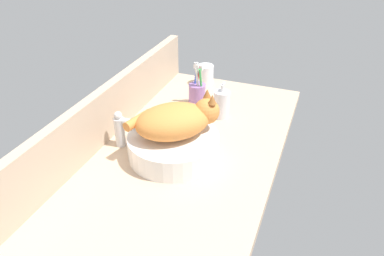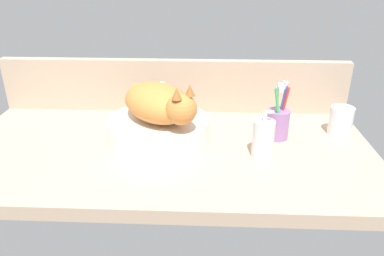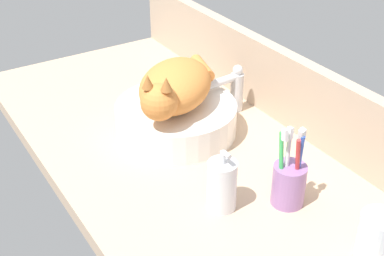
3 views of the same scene
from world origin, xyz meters
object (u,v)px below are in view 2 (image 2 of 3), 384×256
(faucet, at_px, (162,100))
(toothbrush_cup, at_px, (278,122))
(sink_basin, at_px, (159,131))
(soap_dispenser, at_px, (263,139))
(water_glass, at_px, (341,122))
(cat, at_px, (160,103))

(faucet, xyz_separation_m, toothbrush_cup, (0.38, -0.14, -0.02))
(sink_basin, height_order, toothbrush_cup, toothbrush_cup)
(faucet, distance_m, soap_dispenser, 0.42)
(soap_dispenser, distance_m, water_glass, 0.32)
(cat, xyz_separation_m, toothbrush_cup, (0.36, 0.06, -0.08))
(soap_dispenser, xyz_separation_m, water_glass, (0.27, 0.16, -0.02))
(soap_dispenser, relative_size, toothbrush_cup, 0.78)
(sink_basin, xyz_separation_m, toothbrush_cup, (0.37, 0.05, 0.01))
(water_glass, bearing_deg, soap_dispenser, -149.15)
(sink_basin, bearing_deg, faucet, 93.17)
(toothbrush_cup, bearing_deg, cat, -170.28)
(toothbrush_cup, xyz_separation_m, water_glass, (0.21, 0.03, -0.01))
(sink_basin, relative_size, toothbrush_cup, 1.66)
(faucet, height_order, soap_dispenser, soap_dispenser)
(toothbrush_cup, bearing_deg, soap_dispenser, -116.38)
(cat, height_order, faucet, cat)
(cat, relative_size, toothbrush_cup, 1.60)
(sink_basin, relative_size, faucet, 2.29)
(cat, relative_size, soap_dispenser, 2.06)
(faucet, height_order, water_glass, faucet)
(sink_basin, distance_m, soap_dispenser, 0.32)
(soap_dispenser, bearing_deg, toothbrush_cup, 63.62)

